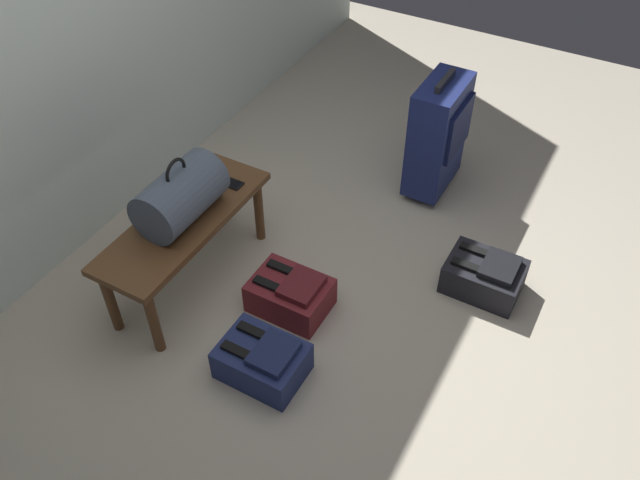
{
  "coord_description": "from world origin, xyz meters",
  "views": [
    {
      "loc": [
        -1.87,
        -0.87,
        2.53
      ],
      "look_at": [
        0.21,
        0.29,
        0.25
      ],
      "focal_mm": 36.76,
      "sensor_mm": 36.0,
      "label": 1
    }
  ],
  "objects_px": {
    "backpack_maroon": "(291,294)",
    "backpack_dark": "(484,275)",
    "cell_phone": "(229,182)",
    "backpack_navy": "(263,360)",
    "duffel_bag_slate": "(180,196)",
    "suitcase_upright_navy": "(438,135)",
    "bench": "(185,228)"
  },
  "relations": [
    {
      "from": "suitcase_upright_navy",
      "to": "backpack_navy",
      "type": "bearing_deg",
      "value": 174.57
    },
    {
      "from": "backpack_dark",
      "to": "backpack_navy",
      "type": "bearing_deg",
      "value": 144.68
    },
    {
      "from": "duffel_bag_slate",
      "to": "suitcase_upright_navy",
      "type": "bearing_deg",
      "value": -31.19
    },
    {
      "from": "duffel_bag_slate",
      "to": "backpack_dark",
      "type": "distance_m",
      "value": 1.57
    },
    {
      "from": "backpack_navy",
      "to": "suitcase_upright_navy",
      "type": "bearing_deg",
      "value": -5.43
    },
    {
      "from": "cell_phone",
      "to": "backpack_maroon",
      "type": "relative_size",
      "value": 0.38
    },
    {
      "from": "bench",
      "to": "backpack_maroon",
      "type": "height_order",
      "value": "bench"
    },
    {
      "from": "bench",
      "to": "cell_phone",
      "type": "distance_m",
      "value": 0.34
    },
    {
      "from": "duffel_bag_slate",
      "to": "backpack_navy",
      "type": "height_order",
      "value": "duffel_bag_slate"
    },
    {
      "from": "cell_phone",
      "to": "backpack_dark",
      "type": "relative_size",
      "value": 0.38
    },
    {
      "from": "backpack_maroon",
      "to": "backpack_dark",
      "type": "bearing_deg",
      "value": -53.47
    },
    {
      "from": "cell_phone",
      "to": "suitcase_upright_navy",
      "type": "distance_m",
      "value": 1.24
    },
    {
      "from": "duffel_bag_slate",
      "to": "backpack_dark",
      "type": "relative_size",
      "value": 1.16
    },
    {
      "from": "cell_phone",
      "to": "backpack_dark",
      "type": "bearing_deg",
      "value": -75.02
    },
    {
      "from": "cell_phone",
      "to": "backpack_navy",
      "type": "xyz_separation_m",
      "value": [
        -0.65,
        -0.59,
        -0.34
      ]
    },
    {
      "from": "duffel_bag_slate",
      "to": "suitcase_upright_navy",
      "type": "relative_size",
      "value": 0.59
    },
    {
      "from": "duffel_bag_slate",
      "to": "backpack_maroon",
      "type": "xyz_separation_m",
      "value": [
        0.07,
        -0.54,
        -0.47
      ]
    },
    {
      "from": "duffel_bag_slate",
      "to": "suitcase_upright_navy",
      "type": "distance_m",
      "value": 1.54
    },
    {
      "from": "bench",
      "to": "duffel_bag_slate",
      "type": "relative_size",
      "value": 2.27
    },
    {
      "from": "bench",
      "to": "cell_phone",
      "type": "bearing_deg",
      "value": -7.27
    },
    {
      "from": "duffel_bag_slate",
      "to": "backpack_navy",
      "type": "bearing_deg",
      "value": -117.3
    },
    {
      "from": "suitcase_upright_navy",
      "to": "backpack_navy",
      "type": "relative_size",
      "value": 1.97
    },
    {
      "from": "backpack_navy",
      "to": "backpack_maroon",
      "type": "relative_size",
      "value": 1.0
    },
    {
      "from": "backpack_navy",
      "to": "backpack_maroon",
      "type": "xyz_separation_m",
      "value": [
        0.4,
        0.09,
        0.0
      ]
    },
    {
      "from": "bench",
      "to": "cell_phone",
      "type": "height_order",
      "value": "cell_phone"
    },
    {
      "from": "duffel_bag_slate",
      "to": "backpack_dark",
      "type": "xyz_separation_m",
      "value": [
        0.66,
        -1.34,
        -0.47
      ]
    },
    {
      "from": "duffel_bag_slate",
      "to": "backpack_dark",
      "type": "height_order",
      "value": "duffel_bag_slate"
    },
    {
      "from": "cell_phone",
      "to": "backpack_navy",
      "type": "height_order",
      "value": "cell_phone"
    },
    {
      "from": "cell_phone",
      "to": "backpack_maroon",
      "type": "bearing_deg",
      "value": -115.95
    },
    {
      "from": "cell_phone",
      "to": "backpack_dark",
      "type": "distance_m",
      "value": 1.39
    },
    {
      "from": "duffel_bag_slate",
      "to": "backpack_maroon",
      "type": "relative_size",
      "value": 1.16
    },
    {
      "from": "backpack_dark",
      "to": "backpack_maroon",
      "type": "bearing_deg",
      "value": 126.53
    }
  ]
}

